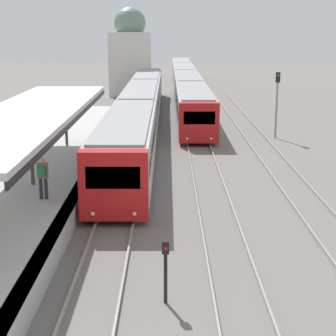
# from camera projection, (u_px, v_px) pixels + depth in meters

# --- Properties ---
(platform_canopy) EXTENTS (4.00, 20.88, 3.18)m
(platform_canopy) POSITION_uv_depth(u_px,v_px,m) (31.00, 114.00, 23.44)
(platform_canopy) COLOR beige
(platform_canopy) RESTS_ON station_platform
(person_on_platform) EXTENTS (0.40, 0.40, 1.66)m
(person_on_platform) POSITION_uv_depth(u_px,v_px,m) (43.00, 175.00, 21.83)
(person_on_platform) COLOR #2D2D33
(person_on_platform) RESTS_ON station_platform
(train_near) EXTENTS (2.65, 44.64, 3.07)m
(train_near) POSITION_uv_depth(u_px,v_px,m) (142.00, 106.00, 42.64)
(train_near) COLOR red
(train_near) RESTS_ON ground_plane
(train_far) EXTENTS (2.59, 56.70, 2.96)m
(train_far) POSITION_uv_depth(u_px,v_px,m) (187.00, 82.00, 63.06)
(train_far) COLOR red
(train_far) RESTS_ON ground_plane
(signal_post_near) EXTENTS (0.20, 0.21, 1.82)m
(signal_post_near) POSITION_uv_depth(u_px,v_px,m) (166.00, 265.00, 15.26)
(signal_post_near) COLOR black
(signal_post_near) RESTS_ON ground_plane
(signal_mast_far) EXTENTS (0.28, 0.29, 4.54)m
(signal_mast_far) POSITION_uv_depth(u_px,v_px,m) (278.00, 97.00, 38.31)
(signal_mast_far) COLOR gray
(signal_mast_far) RESTS_ON ground_plane
(distant_domed_building) EXTENTS (4.59, 4.59, 9.80)m
(distant_domed_building) POSITION_uv_depth(u_px,v_px,m) (131.00, 55.00, 63.54)
(distant_domed_building) COLOR silver
(distant_domed_building) RESTS_ON ground_plane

